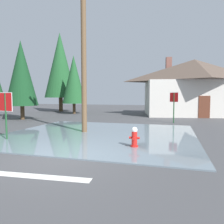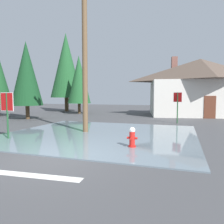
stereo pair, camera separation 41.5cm
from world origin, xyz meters
name	(u,v)px [view 1 (the left image)]	position (x,y,z in m)	size (l,w,h in m)	color
ground_plane	(56,159)	(0.00, 0.00, -0.05)	(80.00, 80.00, 0.10)	#424244
flood_puddle	(99,134)	(-0.01, 4.30, 0.02)	(9.53, 8.78, 0.05)	slate
lane_stop_bar	(17,175)	(-0.17, -1.65, 0.00)	(3.93, 0.30, 0.01)	silver
stop_sign_near	(6,106)	(-3.57, 1.82, 1.54)	(0.84, 0.16, 2.15)	#1E4C28
fire_hydrant	(134,138)	(2.22, 1.96, 0.40)	(0.41, 0.35, 0.81)	red
utility_pole	(84,47)	(-0.98, 4.62, 4.55)	(1.60, 0.28, 8.74)	brown
stop_sign_far	(174,101)	(3.70, 10.24, 1.60)	(0.61, 0.38, 2.25)	#1E4C28
house	(194,86)	(5.70, 17.89, 2.99)	(11.62, 9.02, 6.21)	beige
pine_tree_tall_left	(74,80)	(-7.00, 15.86, 3.80)	(2.58, 2.58, 6.46)	#4C3823
pine_tree_mid_left	(60,65)	(-10.23, 18.67, 5.85)	(3.97, 3.97, 9.94)	#4C3823
pine_tree_far_center	(21,73)	(-8.61, 9.27, 3.87)	(2.63, 2.63, 6.58)	#4C3823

